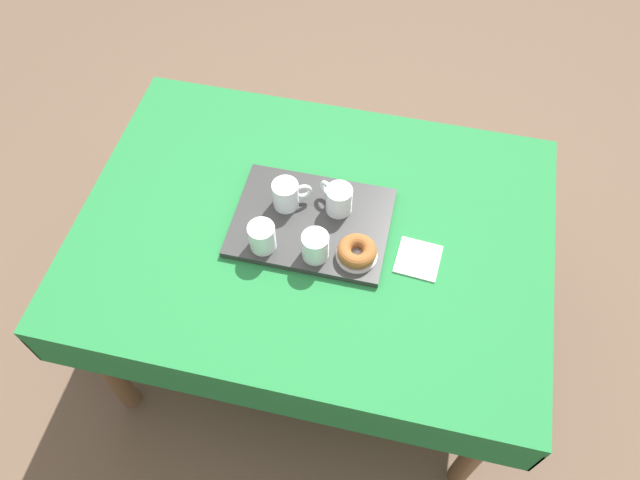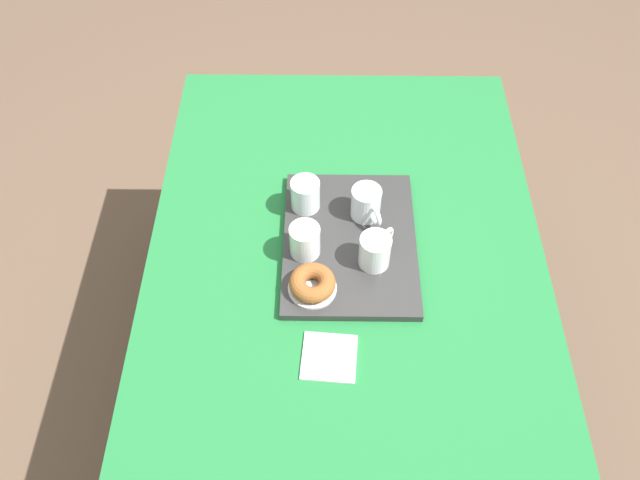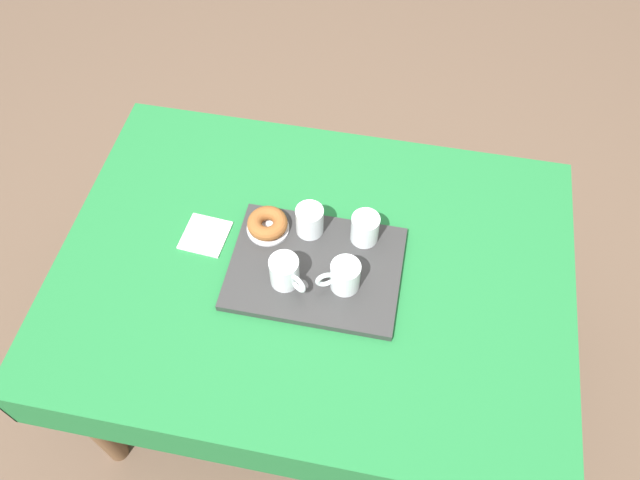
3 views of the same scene
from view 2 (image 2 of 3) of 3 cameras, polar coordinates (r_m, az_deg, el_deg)
The scene contains 10 objects.
ground_plane at distance 2.27m, azimuth 1.69°, elevation -11.82°, with size 6.00×6.00×0.00m, color brown.
dining_table at distance 1.71m, azimuth 2.19°, elevation -2.31°, with size 1.36×0.99×0.73m.
serving_tray at distance 1.64m, azimuth 2.60°, elevation -0.20°, with size 0.45×0.33×0.02m, color #2D2D2D.
tea_mug_left at distance 1.57m, azimuth 4.83°, elevation -0.98°, with size 0.10×0.09×0.09m.
tea_mug_right at distance 1.66m, azimuth 4.05°, elevation 3.15°, with size 0.11×0.08×0.09m.
water_glass_near at distance 1.68m, azimuth -1.28°, elevation 3.89°, with size 0.07×0.07×0.09m.
water_glass_far at distance 1.58m, azimuth -1.32°, elevation -0.16°, with size 0.07×0.07×0.09m.
donut_plate_left at distance 1.54m, azimuth -0.67°, elevation -4.23°, with size 0.12×0.12×0.01m, color silver.
sugar_donut_left at distance 1.52m, azimuth -0.68°, elevation -3.74°, with size 0.11×0.11×0.04m, color brown.
paper_napkin at distance 1.48m, azimuth 0.81°, elevation -10.17°, with size 0.12×0.12×0.01m, color white.
Camera 2 is at (1.00, -0.05, 2.04)m, focal length 36.75 mm.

